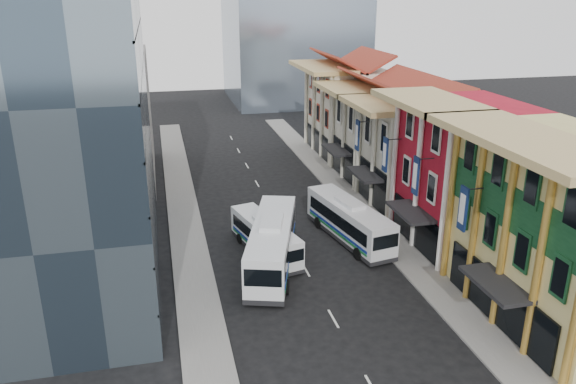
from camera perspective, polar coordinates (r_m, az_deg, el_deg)
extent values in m
cube|color=slate|center=(52.17, 8.88, -3.26)|extent=(3.00, 90.00, 0.15)
cube|color=slate|center=(48.74, -10.09, -5.05)|extent=(3.00, 90.00, 0.15)
cube|color=#D7C87C|center=(39.20, 26.25, -3.78)|extent=(8.00, 14.00, 12.00)
cube|color=#AB1323|center=(48.32, 17.52, 1.64)|extent=(8.00, 10.00, 12.00)
cube|color=beige|center=(56.58, 12.64, 3.63)|extent=(8.00, 9.00, 10.00)
cube|color=beige|center=(64.50, 9.23, 5.84)|extent=(8.00, 9.00, 10.00)
cube|color=beige|center=(73.95, 6.18, 8.17)|extent=(8.00, 12.00, 11.00)
cube|color=#374858|center=(42.18, -22.87, 11.06)|extent=(12.00, 26.00, 30.00)
cube|color=gray|center=(65.91, -18.17, 7.19)|extent=(10.00, 18.00, 14.00)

